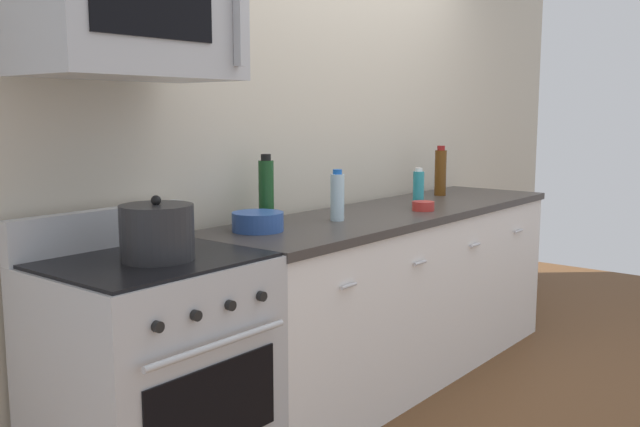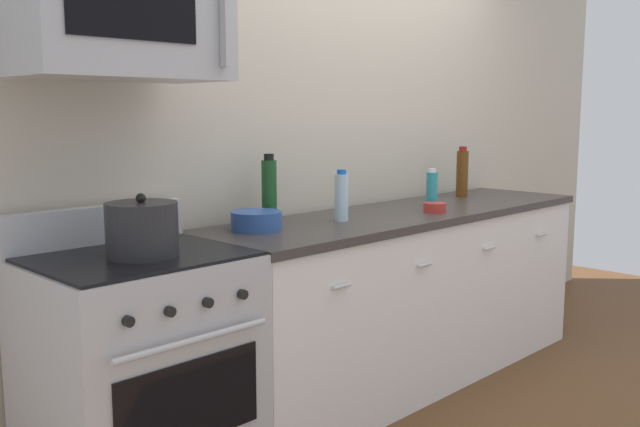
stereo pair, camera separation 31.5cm
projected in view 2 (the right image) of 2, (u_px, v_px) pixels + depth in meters
name	position (u px, v px, depth m)	size (l,w,h in m)	color
ground_plane	(405.00, 377.00, 3.83)	(6.69, 6.69, 0.00)	brown
back_wall	(351.00, 127.00, 3.92)	(5.57, 0.10, 2.70)	beige
counter_unit	(407.00, 295.00, 3.76)	(2.48, 0.66, 0.92)	white
range_oven	(140.00, 373.00, 2.63)	(0.76, 0.69, 1.07)	#B7BABF
microwave	(119.00, 22.00, 2.47)	(0.74, 0.44, 0.40)	#B7BABF
bottle_dish_soap	(432.00, 190.00, 3.74)	(0.06, 0.06, 0.22)	teal
bottle_water_clear	(342.00, 197.00, 3.33)	(0.07, 0.07, 0.24)	silver
bottle_wine_amber	(462.00, 173.00, 4.26)	(0.07, 0.07, 0.31)	#59330F
bottle_wine_green	(269.00, 190.00, 3.27)	(0.07, 0.07, 0.32)	#19471E
bowl_red_small	(435.00, 207.00, 3.63)	(0.12, 0.12, 0.05)	#B72D28
bowl_blue_mixing	(256.00, 220.00, 3.09)	(0.23, 0.23, 0.08)	#2D519E
stockpot	(142.00, 229.00, 2.51)	(0.26, 0.26, 0.23)	#262628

